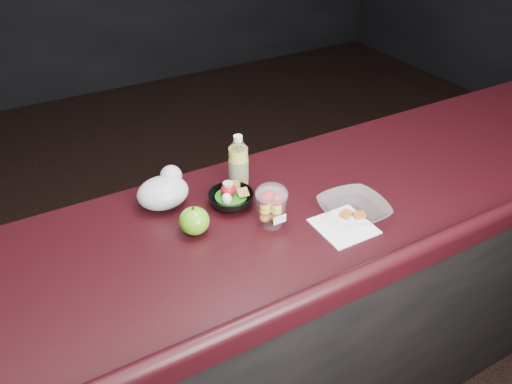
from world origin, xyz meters
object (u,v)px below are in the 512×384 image
green_apple (194,221)px  snack_bowl (231,198)px  fruit_cup (271,205)px  takeout_bowl (353,210)px  lemonade_bottle (239,167)px

green_apple → snack_bowl: (0.15, 0.07, -0.01)m
green_apple → fruit_cup: bearing=-19.5°
green_apple → snack_bowl: size_ratio=0.52×
fruit_cup → takeout_bowl: fruit_cup is taller
green_apple → snack_bowl: bearing=24.1°
green_apple → snack_bowl: 0.17m
takeout_bowl → lemonade_bottle: bearing=126.8°
fruit_cup → green_apple: bearing=160.5°
takeout_bowl → fruit_cup: bearing=158.8°
green_apple → snack_bowl: green_apple is taller
lemonade_bottle → green_apple: size_ratio=2.11×
fruit_cup → snack_bowl: (-0.06, 0.14, -0.04)m
green_apple → takeout_bowl: bearing=-20.4°
fruit_cup → snack_bowl: fruit_cup is taller
fruit_cup → takeout_bowl: bearing=-21.2°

